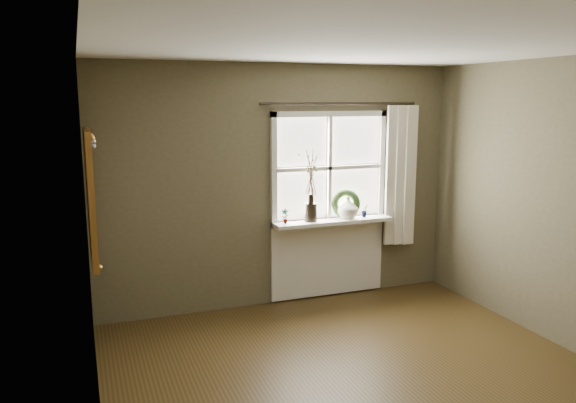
% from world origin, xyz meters
% --- Properties ---
extents(floor, '(4.50, 4.50, 0.00)m').
position_xyz_m(floor, '(0.00, 0.00, 0.00)').
color(floor, '#3B2B12').
rests_on(floor, ground).
extents(ceiling, '(4.50, 4.50, 0.00)m').
position_xyz_m(ceiling, '(0.00, 0.00, 2.60)').
color(ceiling, silver).
rests_on(ceiling, ground).
extents(wall_back, '(4.00, 0.10, 2.60)m').
position_xyz_m(wall_back, '(0.00, 2.30, 1.30)').
color(wall_back, brown).
rests_on(wall_back, ground).
extents(wall_left, '(0.10, 4.50, 2.60)m').
position_xyz_m(wall_left, '(-2.05, 0.00, 1.30)').
color(wall_left, brown).
rests_on(wall_left, ground).
extents(window_frame, '(1.36, 0.06, 1.24)m').
position_xyz_m(window_frame, '(0.55, 2.23, 1.48)').
color(window_frame, silver).
rests_on(window_frame, wall_back).
extents(window_sill, '(1.36, 0.26, 0.04)m').
position_xyz_m(window_sill, '(0.55, 2.12, 0.90)').
color(window_sill, silver).
rests_on(window_sill, wall_back).
extents(window_apron, '(1.36, 0.04, 0.88)m').
position_xyz_m(window_apron, '(0.55, 2.23, 0.46)').
color(window_apron, silver).
rests_on(window_apron, ground).
extents(dark_jug, '(0.16, 0.16, 0.20)m').
position_xyz_m(dark_jug, '(0.29, 2.12, 1.02)').
color(dark_jug, black).
rests_on(dark_jug, window_sill).
extents(cream_vase, '(0.31, 0.31, 0.24)m').
position_xyz_m(cream_vase, '(0.74, 2.12, 1.04)').
color(cream_vase, silver).
rests_on(cream_vase, window_sill).
extents(wreath, '(0.35, 0.26, 0.33)m').
position_xyz_m(wreath, '(0.73, 2.16, 1.04)').
color(wreath, '#2A411D').
rests_on(wreath, window_sill).
extents(potted_plant_left, '(0.10, 0.08, 0.16)m').
position_xyz_m(potted_plant_left, '(-0.01, 2.12, 1.00)').
color(potted_plant_left, '#2A411D').
rests_on(potted_plant_left, window_sill).
extents(potted_plant_right, '(0.09, 0.08, 0.15)m').
position_xyz_m(potted_plant_right, '(0.95, 2.12, 0.99)').
color(potted_plant_right, '#2A411D').
rests_on(potted_plant_right, window_sill).
extents(curtain, '(0.36, 0.12, 1.59)m').
position_xyz_m(curtain, '(1.39, 2.13, 1.37)').
color(curtain, beige).
rests_on(curtain, wall_back).
extents(curtain_rod, '(1.84, 0.03, 0.03)m').
position_xyz_m(curtain_rod, '(0.65, 2.17, 2.18)').
color(curtain_rod, black).
rests_on(curtain_rod, wall_back).
extents(gilt_mirror, '(0.10, 0.95, 1.13)m').
position_xyz_m(gilt_mirror, '(-1.96, 1.65, 1.42)').
color(gilt_mirror, white).
rests_on(gilt_mirror, wall_left).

